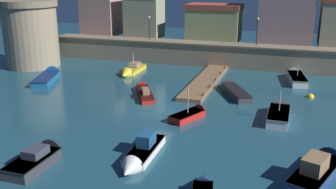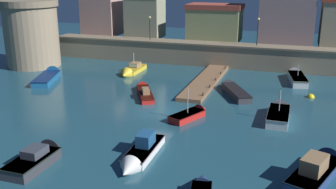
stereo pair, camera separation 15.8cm
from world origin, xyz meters
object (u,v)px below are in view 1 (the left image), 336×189
Objects in this scene: moored_boat_7 at (279,112)px; moored_boat_9 at (296,77)px; quay_lamp_0 at (149,24)px; moored_boat_5 at (41,157)px; moored_boat_13 at (193,114)px; quay_lamp_1 at (257,27)px; moored_boat_0 at (49,76)px; mooring_buoy_0 at (310,97)px; moored_boat_12 at (233,90)px; moored_boat_2 at (144,91)px; moored_boat_8 at (140,154)px; moored_boat_11 at (320,167)px; fortress_tower at (31,33)px; moored_boat_3 at (131,71)px.

moored_boat_7 reaches higher than moored_boat_9.
quay_lamp_0 is 0.48× the size of moored_boat_9.
quay_lamp_0 is at bearing 67.98° from moored_boat_9.
moored_boat_5 is 0.73× the size of moored_boat_9.
moored_boat_7 is 7.66m from moored_boat_13.
quay_lamp_1 is (15.06, -0.00, 0.17)m from quay_lamp_0.
moored_boat_0 is 1.59× the size of moored_boat_13.
quay_lamp_1 is 0.49× the size of moored_boat_0.
moored_boat_12 is at bearing -172.70° from mooring_buoy_0.
moored_boat_12 is (-6.27, -7.53, -0.06)m from moored_boat_9.
mooring_buoy_0 is (17.50, 21.02, -0.46)m from moored_boat_5.
moored_boat_7 is at bearing -129.40° from moored_boat_2.
moored_boat_13 is at bearing 142.99° from moored_boat_9.
moored_boat_0 is 1.45× the size of moored_boat_5.
quay_lamp_1 is 30.58m from moored_boat_8.
mooring_buoy_0 is at bearing -39.52° from moored_boat_5.
moored_boat_9 is at bearing 24.90° from moored_boat_11.
moored_boat_13 is at bearing 108.73° from moored_boat_7.
moored_boat_9 is (15.94, 27.55, -0.01)m from moored_boat_5.
moored_boat_11 reaches higher than moored_boat_8.
moored_boat_3 is at bearing 0.66° from fortress_tower.
fortress_tower is 1.49× the size of moored_boat_7.
moored_boat_0 is 21.97m from moored_boat_12.
moored_boat_0 reaches higher than moored_boat_12.
moored_boat_3 is 7.61× the size of mooring_buoy_0.
moored_boat_7 reaches higher than moored_boat_5.
moored_boat_13 is at bearing 41.35° from moored_boat_3.
moored_boat_5 is at bearing 134.15° from moored_boat_7.
moored_boat_3 is (0.39, -7.80, -4.95)m from quay_lamp_0.
moored_boat_0 is 1.25× the size of moored_boat_3.
fortress_tower is at bearing -89.65° from moored_boat_3.
moored_boat_2 is 0.96× the size of moored_boat_11.
mooring_buoy_0 is at bearing -27.21° from quay_lamp_0.
moored_boat_11 is (11.53, 1.70, 0.10)m from moored_boat_8.
quay_lamp_1 is (29.12, 7.96, 1.02)m from fortress_tower.
moored_boat_7 is at bearing -46.13° from moored_boat_5.
moored_boat_11 is at bearing -162.57° from moored_boat_7.
moored_boat_7 is (19.11, -18.27, -4.89)m from quay_lamp_0.
quay_lamp_0 is 0.50× the size of moored_boat_2.
quay_lamp_0 is at bearing 8.01° from moored_boat_5.
moored_boat_5 reaches higher than mooring_buoy_0.
fortress_tower is 15.02m from moored_boat_3.
moored_boat_0 reaches higher than mooring_buoy_0.
fortress_tower is at bearing 53.80° from moored_boat_12.
moored_boat_3 reaches higher than moored_boat_11.
moored_boat_0 is at bearing -41.69° from fortress_tower.
moored_boat_8 is at bearing -150.55° from moored_boat_0.
fortress_tower is 34.96m from moored_boat_7.
quay_lamp_1 is 0.52× the size of moored_boat_12.
quay_lamp_1 is 0.61× the size of moored_boat_3.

